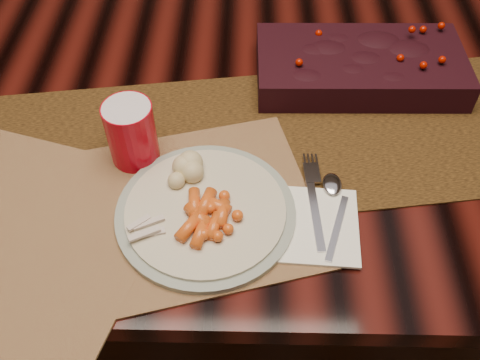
{
  "coord_description": "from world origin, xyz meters",
  "views": [
    {
      "loc": [
        0.05,
        -0.8,
        1.42
      ],
      "look_at": [
        0.04,
        -0.28,
        0.8
      ],
      "focal_mm": 40.0,
      "sensor_mm": 36.0,
      "label": 1
    }
  ],
  "objects_px": {
    "turkey_shreds": "(144,226)",
    "napkin": "(318,225)",
    "dining_table": "(226,205)",
    "placemat_main": "(170,211)",
    "dinner_plate": "(206,212)",
    "centerpiece": "(361,62)",
    "baby_carrots": "(215,215)",
    "mashed_potatoes": "(185,169)",
    "red_cup": "(131,133)"
  },
  "relations": [
    {
      "from": "centerpiece",
      "to": "placemat_main",
      "type": "distance_m",
      "value": 0.47
    },
    {
      "from": "dining_table",
      "to": "centerpiece",
      "type": "xyz_separation_m",
      "value": [
        0.26,
        0.03,
        0.42
      ]
    },
    {
      "from": "centerpiece",
      "to": "dinner_plate",
      "type": "xyz_separation_m",
      "value": [
        -0.28,
        -0.34,
        -0.03
      ]
    },
    {
      "from": "napkin",
      "to": "dinner_plate",
      "type": "bearing_deg",
      "value": 177.43
    },
    {
      "from": "mashed_potatoes",
      "to": "centerpiece",
      "type": "bearing_deg",
      "value": 41.26
    },
    {
      "from": "dining_table",
      "to": "centerpiece",
      "type": "relative_size",
      "value": 4.6
    },
    {
      "from": "baby_carrots",
      "to": "mashed_potatoes",
      "type": "relative_size",
      "value": 1.42
    },
    {
      "from": "centerpiece",
      "to": "mashed_potatoes",
      "type": "relative_size",
      "value": 5.5
    },
    {
      "from": "baby_carrots",
      "to": "napkin",
      "type": "relative_size",
      "value": 0.7
    },
    {
      "from": "dining_table",
      "to": "mashed_potatoes",
      "type": "distance_m",
      "value": 0.48
    },
    {
      "from": "baby_carrots",
      "to": "placemat_main",
      "type": "bearing_deg",
      "value": 160.7
    },
    {
      "from": "centerpiece",
      "to": "baby_carrots",
      "type": "distance_m",
      "value": 0.44
    },
    {
      "from": "turkey_shreds",
      "to": "napkin",
      "type": "height_order",
      "value": "turkey_shreds"
    },
    {
      "from": "dining_table",
      "to": "centerpiece",
      "type": "distance_m",
      "value": 0.49
    },
    {
      "from": "baby_carrots",
      "to": "turkey_shreds",
      "type": "bearing_deg",
      "value": -167.92
    },
    {
      "from": "placemat_main",
      "to": "dining_table",
      "type": "bearing_deg",
      "value": 61.82
    },
    {
      "from": "dining_table",
      "to": "turkey_shreds",
      "type": "relative_size",
      "value": 24.2
    },
    {
      "from": "placemat_main",
      "to": "dinner_plate",
      "type": "relative_size",
      "value": 1.6
    },
    {
      "from": "centerpiece",
      "to": "dinner_plate",
      "type": "distance_m",
      "value": 0.44
    },
    {
      "from": "dinner_plate",
      "to": "mashed_potatoes",
      "type": "height_order",
      "value": "mashed_potatoes"
    },
    {
      "from": "dinner_plate",
      "to": "placemat_main",
      "type": "bearing_deg",
      "value": 172.58
    },
    {
      "from": "dining_table",
      "to": "placemat_main",
      "type": "height_order",
      "value": "placemat_main"
    },
    {
      "from": "dinner_plate",
      "to": "baby_carrots",
      "type": "height_order",
      "value": "baby_carrots"
    },
    {
      "from": "dining_table",
      "to": "napkin",
      "type": "xyz_separation_m",
      "value": [
        0.16,
        -0.33,
        0.38
      ]
    },
    {
      "from": "dining_table",
      "to": "placemat_main",
      "type": "distance_m",
      "value": 0.49
    },
    {
      "from": "turkey_shreds",
      "to": "red_cup",
      "type": "bearing_deg",
      "value": 103.38
    },
    {
      "from": "turkey_shreds",
      "to": "red_cup",
      "type": "xyz_separation_m",
      "value": [
        -0.04,
        0.16,
        0.03
      ]
    },
    {
      "from": "dining_table",
      "to": "napkin",
      "type": "relative_size",
      "value": 12.54
    },
    {
      "from": "mashed_potatoes",
      "to": "napkin",
      "type": "relative_size",
      "value": 0.5
    },
    {
      "from": "baby_carrots",
      "to": "red_cup",
      "type": "xyz_separation_m",
      "value": [
        -0.14,
        0.14,
        0.03
      ]
    },
    {
      "from": "dining_table",
      "to": "placemat_main",
      "type": "relative_size",
      "value": 4.03
    },
    {
      "from": "dining_table",
      "to": "baby_carrots",
      "type": "relative_size",
      "value": 17.86
    },
    {
      "from": "dinner_plate",
      "to": "centerpiece",
      "type": "bearing_deg",
      "value": 50.66
    },
    {
      "from": "dining_table",
      "to": "napkin",
      "type": "distance_m",
      "value": 0.53
    },
    {
      "from": "placemat_main",
      "to": "baby_carrots",
      "type": "xyz_separation_m",
      "value": [
        0.07,
        -0.03,
        0.03
      ]
    },
    {
      "from": "placemat_main",
      "to": "turkey_shreds",
      "type": "relative_size",
      "value": 6.0
    },
    {
      "from": "baby_carrots",
      "to": "turkey_shreds",
      "type": "distance_m",
      "value": 0.11
    },
    {
      "from": "napkin",
      "to": "placemat_main",
      "type": "bearing_deg",
      "value": 177.1
    },
    {
      "from": "centerpiece",
      "to": "dining_table",
      "type": "bearing_deg",
      "value": -174.21
    },
    {
      "from": "baby_carrots",
      "to": "mashed_potatoes",
      "type": "bearing_deg",
      "value": 122.01
    },
    {
      "from": "baby_carrots",
      "to": "mashed_potatoes",
      "type": "distance_m",
      "value": 0.1
    },
    {
      "from": "dinner_plate",
      "to": "napkin",
      "type": "relative_size",
      "value": 1.95
    },
    {
      "from": "dining_table",
      "to": "dinner_plate",
      "type": "xyz_separation_m",
      "value": [
        -0.01,
        -0.31,
        0.39
      ]
    },
    {
      "from": "placemat_main",
      "to": "turkey_shreds",
      "type": "xyz_separation_m",
      "value": [
        -0.03,
        -0.05,
        0.03
      ]
    },
    {
      "from": "dining_table",
      "to": "baby_carrots",
      "type": "distance_m",
      "value": 0.52
    },
    {
      "from": "red_cup",
      "to": "centerpiece",
      "type": "bearing_deg",
      "value": 28.19
    },
    {
      "from": "mashed_potatoes",
      "to": "napkin",
      "type": "distance_m",
      "value": 0.23
    },
    {
      "from": "napkin",
      "to": "mashed_potatoes",
      "type": "bearing_deg",
      "value": 161.94
    },
    {
      "from": "dinner_plate",
      "to": "baby_carrots",
      "type": "distance_m",
      "value": 0.03
    },
    {
      "from": "baby_carrots",
      "to": "red_cup",
      "type": "relative_size",
      "value": 0.91
    }
  ]
}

